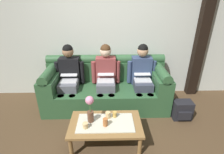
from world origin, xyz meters
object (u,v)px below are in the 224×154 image
(backpack_right, at_px, (182,110))
(cup_far_center, at_px, (115,114))
(couch, at_px, (106,87))
(person_right, at_px, (142,74))
(cup_near_right, at_px, (105,122))
(person_middle, at_px, (106,74))
(flower_vase, at_px, (90,108))
(coffee_table, at_px, (106,125))
(cup_near_left, at_px, (85,125))
(cup_far_left, at_px, (108,115))
(person_left, at_px, (69,75))

(backpack_right, bearing_deg, cup_far_center, -161.25)
(couch, height_order, person_right, person_right)
(couch, height_order, cup_near_right, couch)
(couch, relative_size, person_middle, 1.92)
(person_middle, relative_size, cup_near_right, 10.61)
(flower_vase, relative_size, backpack_right, 1.20)
(coffee_table, distance_m, cup_near_left, 0.31)
(cup_near_left, xyz_separation_m, backpack_right, (1.63, 0.65, -0.25))
(cup_near_right, bearing_deg, backpack_right, 23.93)
(cup_near_left, bearing_deg, backpack_right, 21.58)
(person_middle, xyz_separation_m, cup_far_left, (0.04, -0.96, -0.23))
(person_middle, bearing_deg, cup_near_right, -90.22)
(cup_far_center, relative_size, backpack_right, 0.25)
(cup_near_right, bearing_deg, cup_far_left, 76.21)
(coffee_table, bearing_deg, cup_far_center, 42.68)
(person_middle, distance_m, coffee_table, 1.11)
(cup_near_right, bearing_deg, couch, 89.78)
(person_left, distance_m, cup_near_right, 1.34)
(cup_far_center, bearing_deg, person_left, 131.84)
(person_middle, height_order, cup_near_left, person_middle)
(couch, bearing_deg, cup_near_right, -90.22)
(cup_near_left, bearing_deg, couch, 76.89)
(coffee_table, bearing_deg, flower_vase, 170.91)
(person_right, distance_m, cup_near_right, 1.34)
(person_right, distance_m, cup_far_center, 1.12)
(coffee_table, relative_size, cup_near_right, 8.97)
(couch, height_order, person_left, person_left)
(flower_vase, height_order, backpack_right, flower_vase)
(cup_far_left, bearing_deg, cup_near_left, -146.02)
(coffee_table, bearing_deg, person_middle, 90.00)
(person_left, distance_m, cup_near_left, 1.26)
(person_right, distance_m, cup_far_left, 1.19)
(cup_far_center, bearing_deg, person_right, 58.91)
(person_left, bearing_deg, backpack_right, -14.10)
(flower_vase, bearing_deg, cup_far_center, 14.84)
(couch, bearing_deg, cup_near_left, -103.11)
(flower_vase, bearing_deg, cup_far_left, 15.78)
(person_right, height_order, flower_vase, person_right)
(flower_vase, distance_m, cup_near_right, 0.29)
(couch, bearing_deg, cup_far_center, -81.72)
(cup_near_right, xyz_separation_m, cup_far_left, (0.04, 0.17, -0.01))
(person_left, height_order, backpack_right, person_left)
(coffee_table, relative_size, cup_near_left, 12.70)
(person_middle, distance_m, cup_near_right, 1.15)
(couch, relative_size, flower_vase, 5.68)
(person_left, relative_size, cup_near_left, 15.02)
(backpack_right, bearing_deg, coffee_table, -158.31)
(person_middle, xyz_separation_m, coffee_table, (0.00, -1.06, -0.33))
(person_left, bearing_deg, couch, 0.34)
(coffee_table, height_order, flower_vase, flower_vase)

